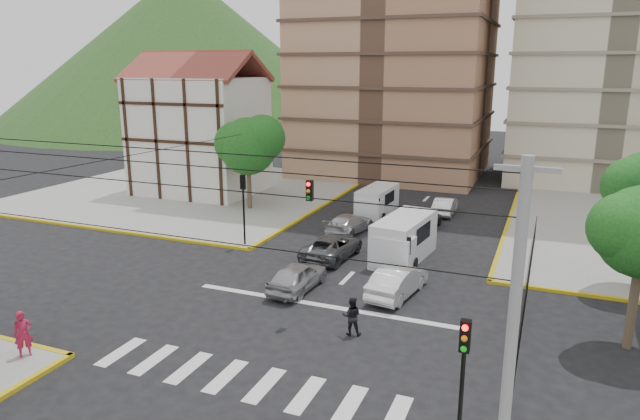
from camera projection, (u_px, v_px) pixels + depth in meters
The scene contains 22 objects.
ground at pixel (310, 315), 25.89m from camera, with size 160.00×160.00×0.00m, color black.
sidewalk_nw at pixel (193, 191), 51.14m from camera, with size 26.00×26.00×0.15m, color gray.
crosswalk_stripes at pixel (245, 381), 20.51m from camera, with size 12.00×2.40×0.01m, color silver.
stop_line at pixel (320, 305), 26.96m from camera, with size 13.00×0.40×0.01m, color silver.
tudor_building at pixel (200, 133), 49.49m from camera, with size 10.80×8.05×12.23m.
distant_hill at pixel (186, 48), 105.36m from camera, with size 70.00×70.00×28.00m, color #244818.
park_fence at pixel (525, 308), 26.63m from camera, with size 0.10×22.50×1.66m, color black, non-canonical shape.
tree_tudor at pixel (249, 144), 43.32m from camera, with size 5.39×4.40×7.43m.
traffic_light_se at pixel (463, 370), 15.27m from camera, with size 0.28×0.22×4.40m.
traffic_light_nw at pixel (243, 198), 34.97m from camera, with size 0.28×0.22×4.40m.
traffic_light_hanging at pixel (290, 198), 22.60m from camera, with size 18.00×9.12×0.92m.
utility_pole_se at pixel (512, 341), 13.34m from camera, with size 1.40×0.28×9.00m.
van_right_lane at pixel (403, 240), 32.84m from camera, with size 2.80×5.80×2.52m.
van_left_lane at pixel (376, 203), 42.49m from camera, with size 2.17×4.90×2.16m.
car_silver_front_left at pixel (297, 276), 28.64m from camera, with size 1.70×4.22×1.44m, color #A7A8AC.
car_white_front_right at pixel (397, 281), 27.94m from camera, with size 1.56×4.49×1.48m, color white.
car_grey_mid_left at pixel (332, 246), 33.44m from camera, with size 2.29×4.97×1.38m, color #595C60.
car_silver_rear_left at pixel (349, 223), 38.42m from camera, with size 1.82×4.48×1.30m, color #B4B4B9.
car_darkgrey_mid_right at pixel (423, 219), 39.36m from camera, with size 1.64×4.09×1.39m, color #29292C.
car_white_rear_right at pixel (445, 206), 43.19m from camera, with size 1.40×4.02×1.33m, color silver.
pedestrian_sw_corner at pixel (23, 334), 21.76m from camera, with size 0.67×0.44×1.83m, color #AD1A3E.
pedestrian_crosswalk at pixel (352, 316), 23.83m from camera, with size 0.81×0.63×1.67m, color black.
Camera 1 is at (9.44, -21.96, 11.04)m, focal length 32.00 mm.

